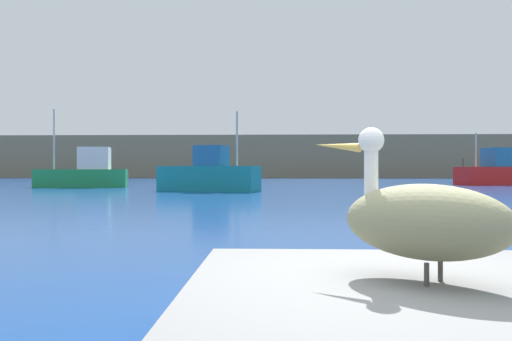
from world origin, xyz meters
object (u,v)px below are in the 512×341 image
fishing_boat_red (498,171)px  fishing_boat_green (85,173)px  pelican (423,219)px  fishing_boat_teal (209,175)px

fishing_boat_red → fishing_boat_green: fishing_boat_green is taller
fishing_boat_green → pelican: bearing=103.5°
pelican → fishing_boat_green: (-14.60, 33.38, 0.05)m
fishing_boat_teal → pelican: bearing=-62.9°
fishing_boat_teal → fishing_boat_red: (22.45, 13.50, 0.18)m
fishing_boat_red → fishing_boat_green: size_ratio=1.13×
pelican → fishing_boat_red: (17.69, 40.39, 0.15)m
fishing_boat_red → fishing_boat_teal: bearing=11.3°
fishing_boat_red → fishing_boat_green: bearing=-7.5°
pelican → fishing_boat_teal: size_ratio=0.19×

